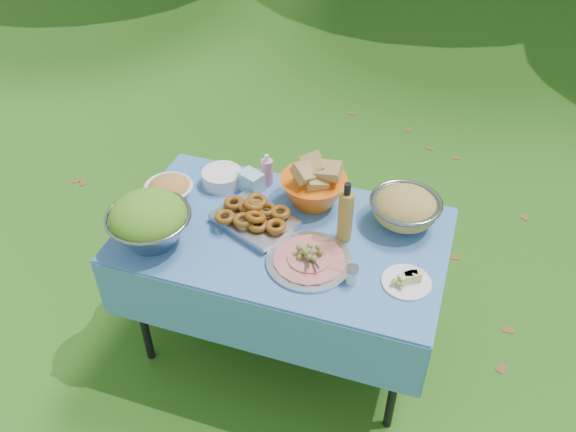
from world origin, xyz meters
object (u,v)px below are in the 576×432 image
(oil_bottle, at_px, (346,212))
(salad_bowl, at_px, (149,221))
(bread_bowl, at_px, (314,184))
(charcuterie_platter, at_px, (309,255))
(plate_stack, at_px, (222,177))
(picnic_table, at_px, (284,291))
(pasta_bowl_steel, at_px, (405,208))

(oil_bottle, bearing_deg, salad_bowl, -160.33)
(bread_bowl, distance_m, charcuterie_platter, 0.42)
(salad_bowl, xyz_separation_m, plate_stack, (0.13, 0.49, -0.08))
(salad_bowl, distance_m, oil_bottle, 0.85)
(salad_bowl, relative_size, charcuterie_platter, 0.99)
(oil_bottle, bearing_deg, picnic_table, -169.06)
(salad_bowl, relative_size, oil_bottle, 1.21)
(pasta_bowl_steel, height_order, oil_bottle, oil_bottle)
(oil_bottle, bearing_deg, bread_bowl, 134.65)
(salad_bowl, xyz_separation_m, bread_bowl, (0.60, 0.50, -0.01))
(plate_stack, relative_size, pasta_bowl_steel, 0.61)
(salad_bowl, height_order, pasta_bowl_steel, salad_bowl)
(bread_bowl, xyz_separation_m, charcuterie_platter, (0.10, -0.40, -0.06))
(picnic_table, relative_size, plate_stack, 7.38)
(charcuterie_platter, bearing_deg, pasta_bowl_steel, 49.16)
(salad_bowl, bearing_deg, picnic_table, 23.74)
(plate_stack, xyz_separation_m, bread_bowl, (0.47, 0.00, 0.07))
(salad_bowl, bearing_deg, plate_stack, 75.62)
(bread_bowl, bearing_deg, plate_stack, -179.81)
(pasta_bowl_steel, relative_size, charcuterie_platter, 0.87)
(bread_bowl, distance_m, pasta_bowl_steel, 0.44)
(picnic_table, distance_m, pasta_bowl_steel, 0.73)
(picnic_table, xyz_separation_m, oil_bottle, (0.27, 0.05, 0.53))
(salad_bowl, distance_m, charcuterie_platter, 0.71)
(salad_bowl, xyz_separation_m, charcuterie_platter, (0.70, 0.09, -0.08))
(picnic_table, distance_m, charcuterie_platter, 0.48)
(oil_bottle, bearing_deg, plate_stack, 163.05)
(plate_stack, distance_m, pasta_bowl_steel, 0.91)
(pasta_bowl_steel, bearing_deg, plate_stack, 179.34)
(bread_bowl, relative_size, pasta_bowl_steel, 0.99)
(salad_bowl, xyz_separation_m, pasta_bowl_steel, (1.04, 0.48, -0.03))
(picnic_table, relative_size, salad_bowl, 3.96)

